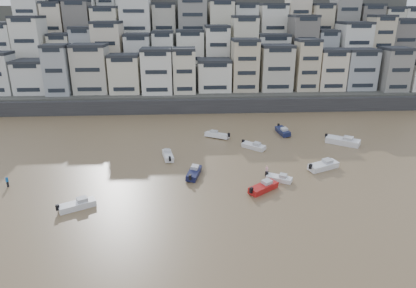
{
  "coord_description": "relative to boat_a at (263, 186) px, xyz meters",
  "views": [
    {
      "loc": [
        3.76,
        -27.07,
        24.7
      ],
      "look_at": [
        7.19,
        30.0,
        4.0
      ],
      "focal_mm": 32.0,
      "sensor_mm": 36.0,
      "label": 1
    }
  ],
  "objects": [
    {
      "name": "hillside",
      "position": [
        0.08,
        84.24,
        12.27
      ],
      "size": [
        141.04,
        66.0,
        50.0
      ],
      "color": "#4C4C47",
      "rests_on": "ground"
    },
    {
      "name": "boat_i",
      "position": [
        9.34,
        25.71,
        0.05
      ],
      "size": [
        2.47,
        5.95,
        1.58
      ],
      "primitive_type": null,
      "rotation": [
        0.0,
        0.0,
        -1.47
      ],
      "color": "#131A3E",
      "rests_on": "ground"
    },
    {
      "name": "person_blue",
      "position": [
        -37.59,
        3.6,
        0.13
      ],
      "size": [
        0.44,
        0.44,
        1.74
      ],
      "primitive_type": null,
      "color": "#175FB1",
      "rests_on": "ground"
    },
    {
      "name": "boat_f",
      "position": [
        -14.33,
        13.43,
        -0.04
      ],
      "size": [
        2.57,
        5.34,
        1.4
      ],
      "primitive_type": null,
      "rotation": [
        0.0,
        0.0,
        1.75
      ],
      "color": "white",
      "rests_on": "ground"
    },
    {
      "name": "harbor_wall",
      "position": [
        -4.66,
        44.4,
        1.01
      ],
      "size": [
        140.0,
        3.0,
        3.5
      ],
      "primitive_type": "cube",
      "color": "#38383A",
      "rests_on": "ground"
    },
    {
      "name": "boat_d",
      "position": [
        11.4,
        7.1,
        0.08
      ],
      "size": [
        6.24,
        4.3,
        1.63
      ],
      "primitive_type": null,
      "rotation": [
        0.0,
        0.0,
        0.44
      ],
      "color": "white",
      "rests_on": "ground"
    },
    {
      "name": "boat_g",
      "position": [
        19.4,
        18.61,
        0.2
      ],
      "size": [
        6.88,
        5.89,
        1.88
      ],
      "primitive_type": null,
      "rotation": [
        0.0,
        0.0,
        -0.63
      ],
      "color": "silver",
      "rests_on": "ground"
    },
    {
      "name": "boat_a",
      "position": [
        0.0,
        0.0,
        0.0
      ],
      "size": [
        5.39,
        4.69,
        1.48
      ],
      "primitive_type": null,
      "rotation": [
        0.0,
        0.0,
        0.65
      ],
      "color": "#B01615",
      "rests_on": "ground"
    },
    {
      "name": "boat_b",
      "position": [
        3.07,
        3.05,
        -0.16
      ],
      "size": [
        4.36,
        3.39,
        1.16
      ],
      "primitive_type": null,
      "rotation": [
        0.0,
        0.0,
        -0.54
      ],
      "color": "white",
      "rests_on": "ground"
    },
    {
      "name": "boat_c",
      "position": [
        -9.92,
        5.68,
        0.0
      ],
      "size": [
        3.02,
        5.69,
        1.48
      ],
      "primitive_type": null,
      "rotation": [
        0.0,
        0.0,
        1.33
      ],
      "color": "#12153A",
      "rests_on": "ground"
    },
    {
      "name": "boat_h",
      "position": [
        -4.71,
        24.15,
        0.01
      ],
      "size": [
        5.67,
        4.3,
        1.5
      ],
      "primitive_type": null,
      "rotation": [
        0.0,
        0.0,
        2.62
      ],
      "color": "white",
      "rests_on": "ground"
    },
    {
      "name": "person_pink",
      "position": [
        1.56,
        5.18,
        0.13
      ],
      "size": [
        0.44,
        0.44,
        1.74
      ],
      "primitive_type": null,
      "color": "#E7A3AD",
      "rests_on": "ground"
    },
    {
      "name": "boat_e",
      "position": [
        1.63,
        17.22,
        -0.05
      ],
      "size": [
        4.84,
        4.65,
        1.38
      ],
      "primitive_type": null,
      "rotation": [
        0.0,
        0.0,
        -0.75
      ],
      "color": "silver",
      "rests_on": "ground"
    },
    {
      "name": "boat_j",
      "position": [
        -25.54,
        -3.56,
        -0.04
      ],
      "size": [
        5.32,
        3.95,
        1.4
      ],
      "primitive_type": null,
      "rotation": [
        0.0,
        0.0,
        0.5
      ],
      "color": "white",
      "rests_on": "ground"
    }
  ]
}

